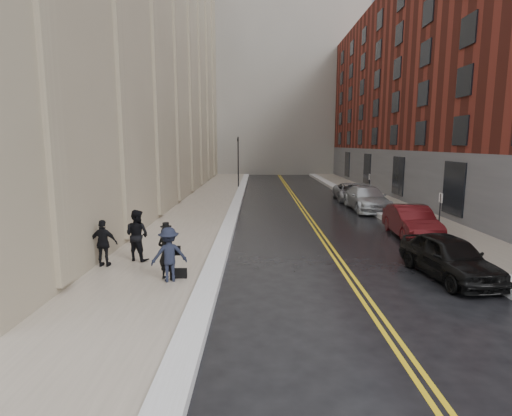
{
  "coord_description": "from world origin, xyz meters",
  "views": [
    {
      "loc": [
        -0.67,
        -10.46,
        4.49
      ],
      "look_at": [
        -0.73,
        7.48,
        1.6
      ],
      "focal_mm": 28.0,
      "sensor_mm": 36.0,
      "label": 1
    }
  ],
  "objects_px": {
    "pedestrian_b": "(169,254)",
    "pedestrian_a": "(137,235)",
    "pedestrian_c": "(104,243)",
    "car_maroon": "(411,222)",
    "car_silver_near": "(367,198)",
    "car_silver_far": "(351,192)",
    "pedestrian_main": "(167,253)",
    "car_black": "(449,257)"
  },
  "relations": [
    {
      "from": "car_silver_near",
      "to": "pedestrian_main",
      "type": "bearing_deg",
      "value": -126.05
    },
    {
      "from": "car_black",
      "to": "pedestrian_main",
      "type": "relative_size",
      "value": 2.48
    },
    {
      "from": "car_silver_near",
      "to": "car_black",
      "type": "bearing_deg",
      "value": -94.68
    },
    {
      "from": "car_maroon",
      "to": "car_silver_far",
      "type": "relative_size",
      "value": 0.94
    },
    {
      "from": "car_black",
      "to": "car_silver_far",
      "type": "height_order",
      "value": "car_black"
    },
    {
      "from": "car_maroon",
      "to": "pedestrian_b",
      "type": "bearing_deg",
      "value": -144.1
    },
    {
      "from": "car_maroon",
      "to": "pedestrian_main",
      "type": "height_order",
      "value": "pedestrian_main"
    },
    {
      "from": "car_silver_far",
      "to": "pedestrian_b",
      "type": "bearing_deg",
      "value": -115.52
    },
    {
      "from": "car_black",
      "to": "pedestrian_b",
      "type": "height_order",
      "value": "pedestrian_b"
    },
    {
      "from": "pedestrian_main",
      "to": "pedestrian_c",
      "type": "relative_size",
      "value": 1.03
    },
    {
      "from": "pedestrian_main",
      "to": "pedestrian_c",
      "type": "bearing_deg",
      "value": -5.92
    },
    {
      "from": "car_black",
      "to": "pedestrian_b",
      "type": "distance_m",
      "value": 9.3
    },
    {
      "from": "car_silver_far",
      "to": "pedestrian_c",
      "type": "xyz_separation_m",
      "value": [
        -12.94,
        -17.84,
        0.3
      ]
    },
    {
      "from": "car_maroon",
      "to": "pedestrian_a",
      "type": "bearing_deg",
      "value": -157.1
    },
    {
      "from": "car_silver_far",
      "to": "pedestrian_main",
      "type": "xyz_separation_m",
      "value": [
        -10.38,
        -19.2,
        0.33
      ]
    },
    {
      "from": "car_silver_far",
      "to": "pedestrian_main",
      "type": "relative_size",
      "value": 2.86
    },
    {
      "from": "pedestrian_c",
      "to": "car_maroon",
      "type": "bearing_deg",
      "value": -156.2
    },
    {
      "from": "car_black",
      "to": "pedestrian_b",
      "type": "relative_size",
      "value": 2.46
    },
    {
      "from": "car_maroon",
      "to": "pedestrian_main",
      "type": "distance_m",
      "value": 12.28
    },
    {
      "from": "pedestrian_a",
      "to": "pedestrian_c",
      "type": "distance_m",
      "value": 1.24
    },
    {
      "from": "car_silver_near",
      "to": "pedestrian_b",
      "type": "height_order",
      "value": "pedestrian_b"
    },
    {
      "from": "car_silver_near",
      "to": "pedestrian_a",
      "type": "height_order",
      "value": "pedestrian_a"
    },
    {
      "from": "car_maroon",
      "to": "car_silver_near",
      "type": "distance_m",
      "value": 8.0
    },
    {
      "from": "car_black",
      "to": "pedestrian_a",
      "type": "distance_m",
      "value": 11.08
    },
    {
      "from": "pedestrian_a",
      "to": "pedestrian_b",
      "type": "distance_m",
      "value": 2.88
    },
    {
      "from": "pedestrian_b",
      "to": "pedestrian_c",
      "type": "relative_size",
      "value": 1.03
    },
    {
      "from": "car_silver_far",
      "to": "pedestrian_main",
      "type": "bearing_deg",
      "value": -116.02
    },
    {
      "from": "car_maroon",
      "to": "car_silver_near",
      "type": "xyz_separation_m",
      "value": [
        0.0,
        8.0,
        0.05
      ]
    },
    {
      "from": "car_silver_near",
      "to": "pedestrian_c",
      "type": "relative_size",
      "value": 3.32
    },
    {
      "from": "car_black",
      "to": "car_silver_far",
      "type": "distance_m",
      "value": 18.64
    },
    {
      "from": "car_silver_far",
      "to": "pedestrian_a",
      "type": "relative_size",
      "value": 2.57
    },
    {
      "from": "pedestrian_b",
      "to": "pedestrian_a",
      "type": "bearing_deg",
      "value": -72.63
    },
    {
      "from": "car_maroon",
      "to": "pedestrian_b",
      "type": "xyz_separation_m",
      "value": [
        -10.27,
        -6.75,
        0.26
      ]
    },
    {
      "from": "car_maroon",
      "to": "pedestrian_c",
      "type": "distance_m",
      "value": 13.95
    },
    {
      "from": "car_silver_far",
      "to": "pedestrian_a",
      "type": "bearing_deg",
      "value": -122.66
    },
    {
      "from": "pedestrian_a",
      "to": "car_maroon",
      "type": "bearing_deg",
      "value": -137.15
    },
    {
      "from": "car_black",
      "to": "pedestrian_b",
      "type": "bearing_deg",
      "value": 177.51
    },
    {
      "from": "car_silver_far",
      "to": "pedestrian_a",
      "type": "height_order",
      "value": "pedestrian_a"
    },
    {
      "from": "car_silver_near",
      "to": "pedestrian_a",
      "type": "distance_m",
      "value": 17.26
    },
    {
      "from": "pedestrian_main",
      "to": "car_maroon",
      "type": "bearing_deg",
      "value": -125.57
    },
    {
      "from": "car_maroon",
      "to": "pedestrian_c",
      "type": "bearing_deg",
      "value": -155.52
    },
    {
      "from": "pedestrian_main",
      "to": "pedestrian_a",
      "type": "distance_m",
      "value": 2.66
    }
  ]
}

